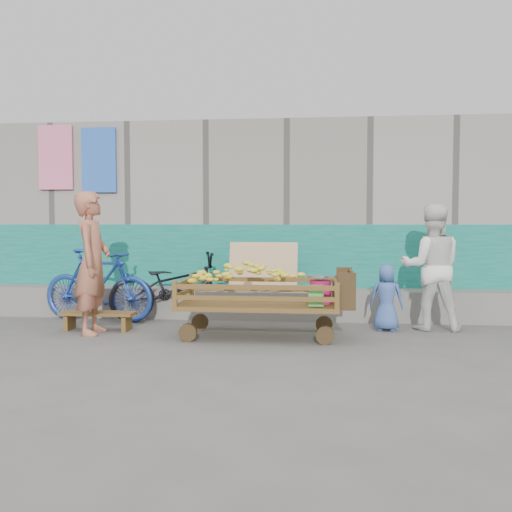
# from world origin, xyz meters

# --- Properties ---
(ground) EXTENTS (80.00, 80.00, 0.00)m
(ground) POSITION_xyz_m (0.00, 0.00, 0.00)
(ground) COLOR #53524C
(ground) RESTS_ON ground
(building_wall) EXTENTS (12.00, 3.50, 3.00)m
(building_wall) POSITION_xyz_m (-0.00, 4.05, 1.47)
(building_wall) COLOR gray
(building_wall) RESTS_ON ground
(banana_cart) EXTENTS (2.15, 0.98, 0.92)m
(banana_cart) POSITION_xyz_m (0.32, 0.95, 0.62)
(banana_cart) COLOR brown
(banana_cart) RESTS_ON ground
(bench) EXTENTS (0.98, 0.29, 0.25)m
(bench) POSITION_xyz_m (-1.81, 1.18, 0.18)
(bench) COLOR brown
(bench) RESTS_ON ground
(vendor_man) EXTENTS (0.49, 0.70, 1.83)m
(vendor_man) POSITION_xyz_m (-1.78, 0.96, 0.91)
(vendor_man) COLOR #AD654B
(vendor_man) RESTS_ON ground
(woman) EXTENTS (0.85, 0.69, 1.68)m
(woman) POSITION_xyz_m (2.60, 1.70, 0.84)
(woman) COLOR white
(woman) RESTS_ON ground
(child) EXTENTS (0.47, 0.36, 0.88)m
(child) POSITION_xyz_m (2.00, 1.56, 0.44)
(child) COLOR #3E5DA5
(child) RESTS_ON ground
(bicycle_dark) EXTENTS (2.01, 1.23, 1.00)m
(bicycle_dark) POSITION_xyz_m (-0.97, 2.05, 0.50)
(bicycle_dark) COLOR black
(bicycle_dark) RESTS_ON ground
(bicycle_blue) EXTENTS (1.80, 0.80, 1.05)m
(bicycle_blue) POSITION_xyz_m (-2.08, 1.87, 0.52)
(bicycle_blue) COLOR #2040A0
(bicycle_blue) RESTS_ON ground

